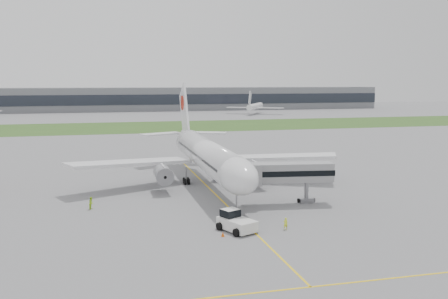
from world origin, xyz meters
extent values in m
plane|color=gray|center=(0.00, 0.00, 0.00)|extent=(600.00, 600.00, 0.00)
cube|color=#2F521F|center=(0.00, 120.00, 0.01)|extent=(600.00, 50.00, 0.02)
cube|color=gray|center=(0.00, 230.00, 7.00)|extent=(320.00, 22.00, 14.00)
cube|color=#222530|center=(0.00, 219.00, 7.00)|extent=(320.00, 0.60, 6.00)
cylinder|color=white|center=(0.00, 4.00, 5.60)|extent=(5.00, 38.00, 5.00)
ellipsoid|color=white|center=(0.00, -15.50, 5.60)|extent=(5.00, 11.00, 5.00)
cube|color=black|center=(0.00, -16.50, 6.50)|extent=(3.20, 1.54, 1.14)
cone|color=white|center=(0.00, 26.00, 6.40)|extent=(5.00, 10.53, 6.16)
cube|color=white|center=(-13.00, 6.00, 4.40)|extent=(22.13, 13.52, 1.70)
cube|color=white|center=(13.00, 6.00, 4.40)|extent=(22.13, 13.52, 1.70)
cylinder|color=gray|center=(-8.00, 1.50, 3.00)|extent=(2.70, 5.20, 2.70)
cylinder|color=gray|center=(8.00, 1.50, 3.00)|extent=(2.70, 5.20, 2.70)
cube|color=white|center=(0.00, 27.50, 11.50)|extent=(0.45, 10.90, 12.76)
cylinder|color=red|center=(0.00, 28.50, 13.50)|extent=(0.60, 3.20, 3.20)
cube|color=white|center=(-5.00, 28.50, 6.80)|extent=(9.54, 6.34, 0.35)
cube|color=white|center=(5.00, 28.50, 6.80)|extent=(9.54, 6.34, 0.35)
cylinder|color=gray|center=(0.00, -15.00, 1.55)|extent=(0.24, 0.24, 3.10)
cylinder|color=black|center=(-3.20, 7.00, 0.55)|extent=(1.40, 1.10, 1.10)
cylinder|color=black|center=(3.20, 7.00, 0.55)|extent=(1.40, 1.10, 1.10)
cube|color=silver|center=(-1.93, -22.25, 0.87)|extent=(4.52, 5.61, 1.31)
cube|color=silver|center=(-2.47, -21.06, 1.97)|extent=(2.51, 2.40, 1.09)
cube|color=black|center=(-2.47, -21.06, 2.02)|extent=(2.59, 2.48, 0.93)
cylinder|color=black|center=(-3.95, -21.37, 0.49)|extent=(0.75, 1.05, 0.98)
cylinder|color=black|center=(-1.26, -20.15, 0.49)|extent=(0.75, 1.05, 0.98)
cylinder|color=black|center=(-2.59, -24.35, 0.49)|extent=(0.75, 1.05, 0.98)
cylinder|color=black|center=(0.09, -23.14, 0.49)|extent=(0.75, 1.05, 0.98)
cube|color=gray|center=(9.34, -10.91, 4.79)|extent=(13.14, 4.42, 2.76)
cube|color=black|center=(9.34, -10.91, 4.79)|extent=(13.34, 4.54, 0.83)
cube|color=gray|center=(3.29, -11.04, 4.79)|extent=(2.39, 3.13, 3.13)
cylinder|color=gray|center=(12.14, -10.81, 1.75)|extent=(0.64, 0.64, 3.50)
cube|color=gray|center=(12.14, -10.81, 0.32)|extent=(2.36, 1.57, 0.64)
cylinder|color=black|center=(10.95, -10.66, 0.32)|extent=(0.36, 0.68, 0.64)
cylinder|color=black|center=(13.33, -10.97, 0.32)|extent=(0.36, 0.68, 0.64)
cone|color=#DA520B|center=(-4.13, -23.96, 0.29)|extent=(0.43, 0.43, 0.59)
cone|color=#DA520B|center=(0.50, -20.63, 0.29)|extent=(0.43, 0.43, 0.59)
imported|color=#E9FF2A|center=(4.10, -23.06, 0.75)|extent=(0.55, 0.37, 1.51)
imported|color=#AEE726|center=(-19.42, -6.95, 0.88)|extent=(0.94, 1.04, 1.76)
camera|label=1|loc=(-17.84, -79.36, 18.36)|focal=40.00mm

